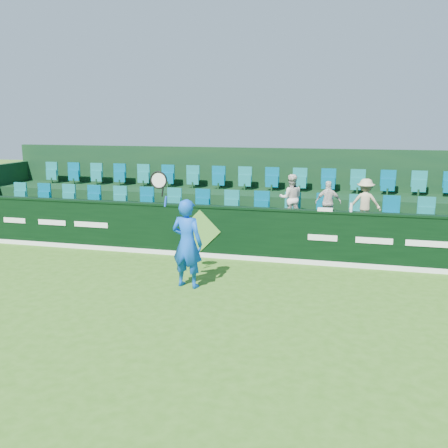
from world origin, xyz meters
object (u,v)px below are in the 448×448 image
(spectator_left, at_px, (291,198))
(towel, at_px, (325,210))
(tennis_player, at_px, (187,243))
(spectator_right, at_px, (365,202))
(spectator_middle, at_px, (328,202))
(drinks_bottle, at_px, (351,207))

(spectator_left, relative_size, towel, 3.59)
(tennis_player, xyz_separation_m, towel, (2.72, 2.39, 0.42))
(spectator_left, xyz_separation_m, towel, (0.96, -1.12, -0.07))
(tennis_player, distance_m, towel, 3.64)
(tennis_player, bearing_deg, spectator_left, 63.37)
(tennis_player, relative_size, spectator_right, 2.04)
(spectator_middle, bearing_deg, spectator_right, 174.72)
(spectator_left, relative_size, drinks_bottle, 6.01)
(tennis_player, distance_m, spectator_right, 5.10)
(tennis_player, height_order, towel, tennis_player)
(spectator_middle, relative_size, spectator_right, 0.93)
(spectator_middle, bearing_deg, towel, 83.66)
(drinks_bottle, bearing_deg, spectator_left, 144.43)
(spectator_middle, xyz_separation_m, towel, (-0.02, -1.12, 0.01))
(tennis_player, distance_m, spectator_left, 3.96)
(spectator_left, distance_m, spectator_middle, 0.98)
(spectator_middle, height_order, spectator_right, spectator_right)
(spectator_right, bearing_deg, spectator_middle, 1.81)
(towel, bearing_deg, tennis_player, -138.70)
(tennis_player, bearing_deg, spectator_middle, 52.01)
(drinks_bottle, bearing_deg, towel, 180.00)
(spectator_right, height_order, towel, spectator_right)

